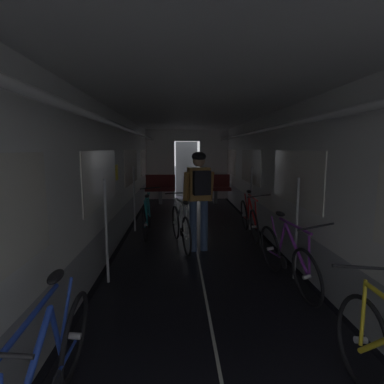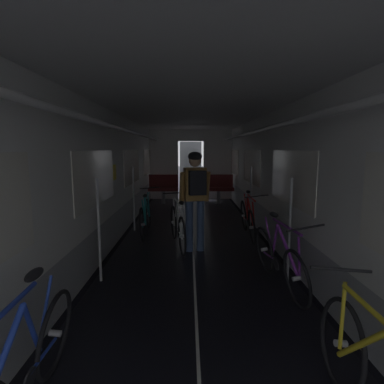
# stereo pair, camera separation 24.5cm
# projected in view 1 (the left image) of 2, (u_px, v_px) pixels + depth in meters

# --- Properties ---
(train_car_shell) EXTENTS (3.14, 12.34, 2.57)m
(train_car_shell) POSITION_uv_depth(u_px,v_px,m) (196.00, 153.00, 5.43)
(train_car_shell) COLOR black
(train_car_shell) RESTS_ON ground
(bench_seat_far_left) EXTENTS (0.98, 0.51, 0.95)m
(bench_seat_far_left) POSITION_uv_depth(u_px,v_px,m) (160.00, 186.00, 9.97)
(bench_seat_far_left) COLOR gray
(bench_seat_far_left) RESTS_ON ground
(bench_seat_far_right) EXTENTS (0.98, 0.51, 0.95)m
(bench_seat_far_right) POSITION_uv_depth(u_px,v_px,m) (215.00, 186.00, 10.05)
(bench_seat_far_right) COLOR gray
(bench_seat_far_right) RESTS_ON ground
(bicycle_teal) EXTENTS (0.44, 1.69, 0.95)m
(bicycle_teal) POSITION_uv_depth(u_px,v_px,m) (147.00, 217.00, 6.35)
(bicycle_teal) COLOR black
(bicycle_teal) RESTS_ON ground
(bicycle_purple) EXTENTS (0.51, 1.69, 0.96)m
(bicycle_purple) POSITION_uv_depth(u_px,v_px,m) (287.00, 257.00, 3.99)
(bicycle_purple) COLOR black
(bicycle_purple) RESTS_ON ground
(bicycle_red) EXTENTS (0.44, 1.69, 0.95)m
(bicycle_red) POSITION_uv_depth(u_px,v_px,m) (249.00, 218.00, 6.23)
(bicycle_red) COLOR black
(bicycle_red) RESTS_ON ground
(bicycle_blue) EXTENTS (0.44, 1.69, 0.96)m
(bicycle_blue) POSITION_uv_depth(u_px,v_px,m) (50.00, 378.00, 1.88)
(bicycle_blue) COLOR black
(bicycle_blue) RESTS_ON ground
(person_cyclist_aisle) EXTENTS (0.56, 0.44, 1.73)m
(person_cyclist_aisle) POSITION_uv_depth(u_px,v_px,m) (199.00, 191.00, 5.23)
(person_cyclist_aisle) COLOR #384C75
(person_cyclist_aisle) RESTS_ON ground
(bicycle_white_in_aisle) EXTENTS (0.48, 1.67, 0.94)m
(bicycle_white_in_aisle) POSITION_uv_depth(u_px,v_px,m) (181.00, 226.00, 5.58)
(bicycle_white_in_aisle) COLOR black
(bicycle_white_in_aisle) RESTS_ON ground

